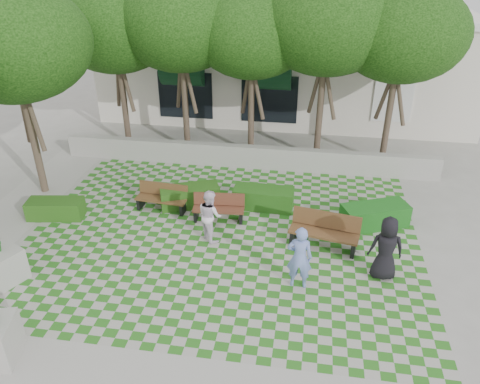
% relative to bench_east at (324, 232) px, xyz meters
% --- Properties ---
extents(ground, '(90.00, 90.00, 0.00)m').
position_rel_bench_east_xyz_m(ground, '(-3.11, -1.06, -0.52)').
color(ground, gray).
rests_on(ground, ground).
extents(lawn, '(12.00, 12.00, 0.00)m').
position_rel_bench_east_xyz_m(lawn, '(-3.11, -0.06, -0.51)').
color(lawn, '#2B721E').
rests_on(lawn, ground).
extents(sidewalk_west, '(2.00, 12.00, 0.01)m').
position_rel_bench_east_xyz_m(sidewalk_west, '(-10.31, -0.06, -0.51)').
color(sidewalk_west, '#9E9B93').
rests_on(sidewalk_west, ground).
extents(retaining_wall, '(15.00, 0.36, 0.90)m').
position_rel_bench_east_xyz_m(retaining_wall, '(-3.11, 5.14, -0.07)').
color(retaining_wall, '#9E9B93').
rests_on(retaining_wall, ground).
extents(bench_east, '(2.13, 1.06, 1.07)m').
position_rel_bench_east_xyz_m(bench_east, '(0.00, 0.00, 0.00)').
color(bench_east, '#53351C').
rests_on(bench_east, ground).
extents(bench_mid, '(1.72, 0.69, 0.88)m').
position_rel_bench_east_xyz_m(bench_mid, '(-3.41, 1.01, -0.09)').
color(bench_mid, '#542C1C').
rests_on(bench_mid, ground).
extents(bench_west, '(1.78, 0.73, 0.91)m').
position_rel_bench_east_xyz_m(bench_west, '(-5.43, 1.34, -0.08)').
color(bench_west, '#50351B').
rests_on(bench_west, ground).
extents(hedge_east, '(2.26, 1.59, 0.74)m').
position_rel_bench_east_xyz_m(hedge_east, '(1.60, 1.42, -0.15)').
color(hedge_east, '#165217').
rests_on(hedge_east, ground).
extents(hedge_midright, '(2.06, 0.87, 0.71)m').
position_rel_bench_east_xyz_m(hedge_midright, '(-2.05, 2.02, -0.16)').
color(hedge_midright, '#1D4D14').
rests_on(hedge_midright, ground).
extents(hedge_midleft, '(2.15, 1.49, 0.70)m').
position_rel_bench_east_xyz_m(hedge_midleft, '(-4.58, 1.78, -0.17)').
color(hedge_midleft, '#1F4913').
rests_on(hedge_midleft, ground).
extents(hedge_west, '(1.88, 0.98, 0.63)m').
position_rel_bench_east_xyz_m(hedge_west, '(-8.76, 0.30, -0.20)').
color(hedge_west, '#214E14').
rests_on(hedge_west, ground).
extents(planter_back, '(1.23, 1.23, 1.54)m').
position_rel_bench_east_xyz_m(planter_back, '(-8.52, -2.95, -0.00)').
color(planter_back, '#9E9B93').
rests_on(planter_back, ground).
extents(person_blue, '(0.67, 0.45, 1.83)m').
position_rel_bench_east_xyz_m(person_blue, '(-0.67, -1.93, 0.40)').
color(person_blue, '#758BD5').
rests_on(person_blue, ground).
extents(person_dark, '(0.92, 0.62, 1.85)m').
position_rel_bench_east_xyz_m(person_dark, '(1.59, -1.19, 0.41)').
color(person_dark, black).
rests_on(person_dark, ground).
extents(person_white, '(1.00, 1.01, 1.65)m').
position_rel_bench_east_xyz_m(person_white, '(-3.44, -0.10, 0.31)').
color(person_white, white).
rests_on(person_white, ground).
extents(tree_row, '(17.70, 13.40, 7.41)m').
position_rel_bench_east_xyz_m(tree_row, '(-4.97, 4.89, 4.66)').
color(tree_row, '#47382B').
rests_on(tree_row, ground).
extents(building, '(18.00, 8.92, 5.15)m').
position_rel_bench_east_xyz_m(building, '(-2.18, 13.02, 2.00)').
color(building, silver).
rests_on(building, ground).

